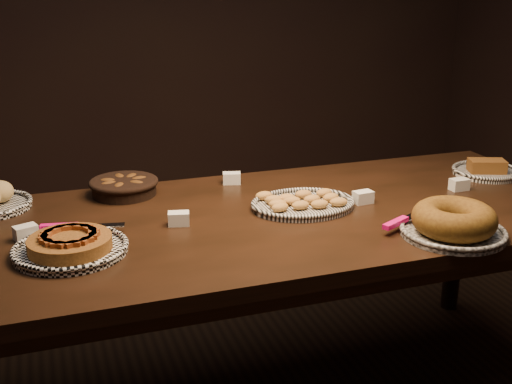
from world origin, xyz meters
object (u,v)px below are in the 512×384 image
object	(u,v)px
buffet_table	(270,234)
apple_tart_plate	(70,246)
bundt_cake_plate	(453,223)
madeleine_platter	(302,203)

from	to	relation	value
buffet_table	apple_tart_plate	size ratio (longest dim) A/B	6.79
apple_tart_plate	bundt_cake_plate	size ratio (longest dim) A/B	0.92
buffet_table	bundt_cake_plate	xyz separation A→B (m)	(0.48, -0.37, 0.12)
buffet_table	madeleine_platter	distance (m)	0.16
apple_tart_plate	madeleine_platter	distance (m)	0.83
madeleine_platter	bundt_cake_plate	xyz separation A→B (m)	(0.35, -0.40, 0.03)
bundt_cake_plate	apple_tart_plate	bearing A→B (deg)	166.07
madeleine_platter	bundt_cake_plate	size ratio (longest dim) A/B	0.98
buffet_table	madeleine_platter	world-z (taller)	madeleine_platter
buffet_table	bundt_cake_plate	bearing A→B (deg)	-37.62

